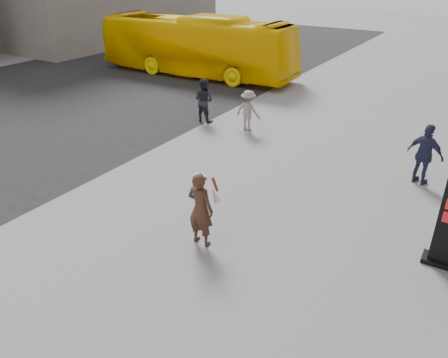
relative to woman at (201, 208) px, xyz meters
The scene contains 7 objects.
ground 1.04m from the woman, 21.46° to the right, with size 100.00×100.00×0.00m, color #9E9EA3.
road 13.44m from the woman, 158.98° to the left, with size 16.00×60.00×0.01m, color black.
woman is the anchor object (origin of this frame).
bus 16.09m from the woman, 125.86° to the left, with size 2.63×11.25×3.13m, color #FFD101.
pedestrian_a 8.33m from the woman, 124.26° to the left, with size 0.83×0.65×1.71m, color #22232B.
pedestrian_b 7.44m from the woman, 111.41° to the left, with size 0.98×0.56×1.52m, color gray.
pedestrian_c 6.82m from the woman, 57.94° to the left, with size 1.04×0.43×1.78m, color #292E50.
Camera 1 is at (4.37, -6.52, 5.82)m, focal length 35.00 mm.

